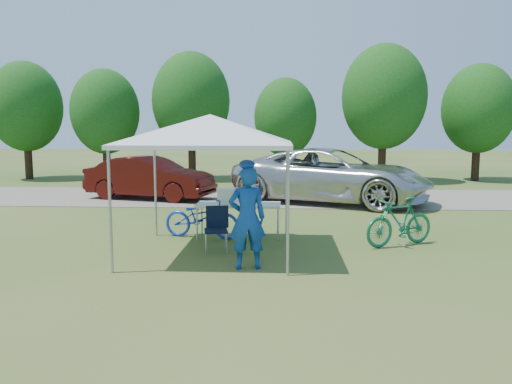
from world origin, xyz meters
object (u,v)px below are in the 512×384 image
at_px(folding_chair, 217,225).
at_px(sedan, 150,178).
at_px(bike_blue, 202,218).
at_px(bike_green, 400,222).
at_px(minivan, 332,175).
at_px(folding_table, 239,206).
at_px(cyclist, 247,218).
at_px(cooler, 228,196).

distance_m(folding_chair, sedan, 7.95).
distance_m(bike_blue, bike_green, 4.31).
distance_m(bike_blue, minivan, 6.59).
relative_size(folding_table, bike_blue, 1.08).
bearing_deg(minivan, sedan, 107.46).
relative_size(folding_chair, bike_blue, 0.51).
height_order(cyclist, bike_blue, cyclist).
height_order(bike_green, minivan, minivan).
height_order(bike_green, sedan, sedan).
relative_size(bike_blue, minivan, 0.27).
bearing_deg(cyclist, folding_chair, -72.72).
distance_m(folding_table, bike_green, 3.51).
relative_size(bike_blue, bike_green, 1.03).
xyz_separation_m(cooler, cyclist, (0.61, -2.51, -0.05)).
height_order(folding_table, sedan, sedan).
bearing_deg(cooler, folding_chair, -94.75).
bearing_deg(cooler, cyclist, -76.28).
distance_m(bike_green, sedan, 9.69).
bearing_deg(cooler, minivan, 62.80).
relative_size(folding_chair, minivan, 0.14).
distance_m(folding_chair, cyclist, 1.51).
height_order(folding_table, bike_blue, bike_blue).
bearing_deg(sedan, cooler, -135.80).
xyz_separation_m(folding_table, folding_chair, (-0.34, -1.23, -0.20)).
xyz_separation_m(cyclist, bike_green, (3.07, 1.90, -0.39)).
height_order(cooler, bike_green, cooler).
distance_m(cooler, minivan, 6.22).
distance_m(folding_chair, cooler, 1.30).
relative_size(cooler, cyclist, 0.26).
height_order(folding_table, minivan, minivan).
distance_m(folding_chair, minivan, 7.38).
bearing_deg(folding_table, bike_blue, -175.22).
distance_m(cyclist, bike_blue, 2.76).
xyz_separation_m(bike_blue, minivan, (3.44, 5.60, 0.46)).
bearing_deg(minivan, cyclist, -173.79).
height_order(cooler, bike_blue, cooler).
distance_m(folding_table, bike_blue, 0.87).
bearing_deg(bike_green, folding_chair, -108.84).
relative_size(cyclist, bike_blue, 1.03).
height_order(cooler, minivan, minivan).
xyz_separation_m(cyclist, minivan, (2.23, 8.04, 0.01)).
distance_m(folding_table, folding_chair, 1.29).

